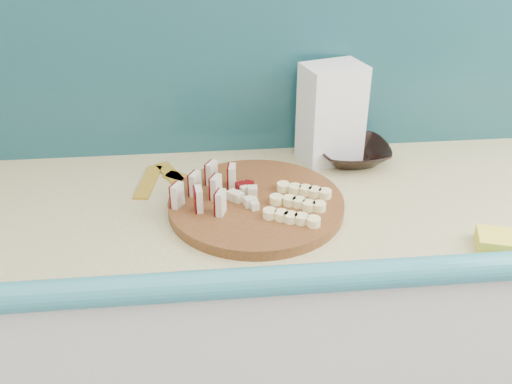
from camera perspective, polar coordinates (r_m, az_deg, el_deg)
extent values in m
cube|color=white|center=(1.49, -10.03, 17.87)|extent=(3.60, 0.04, 2.60)
cube|color=white|center=(1.64, -4.25, -15.31)|extent=(2.20, 0.60, 0.88)
cube|color=tan|center=(1.35, -4.97, -1.67)|extent=(2.20, 0.60, 0.03)
cube|color=teal|center=(1.11, -4.59, -9.85)|extent=(2.20, 0.06, 0.03)
cube|color=teal|center=(1.51, -5.69, 12.81)|extent=(2.20, 0.02, 0.50)
cylinder|color=#48290F|center=(1.31, 0.00, -1.23)|extent=(0.53, 0.53, 0.03)
cube|color=beige|center=(1.28, -7.84, -0.36)|extent=(0.03, 0.04, 0.06)
cube|color=#4C0508|center=(1.28, -8.21, -0.29)|extent=(0.02, 0.03, 0.06)
cube|color=beige|center=(1.32, -6.08, 0.80)|extent=(0.03, 0.04, 0.06)
cube|color=#4C0508|center=(1.32, -6.44, 0.86)|extent=(0.02, 0.03, 0.06)
cube|color=beige|center=(1.36, -4.43, 1.89)|extent=(0.03, 0.04, 0.06)
cube|color=#4C0508|center=(1.36, -4.78, 1.94)|extent=(0.02, 0.03, 0.06)
cube|color=beige|center=(1.26, -5.72, -0.72)|extent=(0.03, 0.04, 0.06)
cube|color=#4C0508|center=(1.26, -6.10, -0.66)|extent=(0.02, 0.03, 0.06)
cube|color=beige|center=(1.30, -4.00, 0.47)|extent=(0.03, 0.04, 0.06)
cube|color=#4C0508|center=(1.30, -4.37, 0.53)|extent=(0.02, 0.03, 0.06)
cube|color=beige|center=(1.34, -2.39, 1.58)|extent=(0.03, 0.04, 0.06)
cube|color=#4C0508|center=(1.35, -2.75, 1.63)|extent=(0.02, 0.03, 0.06)
cube|color=beige|center=(1.24, -3.53, -1.09)|extent=(0.03, 0.04, 0.06)
cube|color=#4C0508|center=(1.24, -3.92, -1.03)|extent=(0.02, 0.03, 0.06)
cube|color=beige|center=(1.30, -0.66, -0.27)|extent=(0.02, 0.02, 0.02)
cube|color=beige|center=(1.31, -0.35, -0.08)|extent=(0.02, 0.02, 0.02)
cube|color=#4C0508|center=(1.32, -0.51, 0.26)|extent=(0.02, 0.02, 0.02)
cube|color=beige|center=(1.32, -1.10, 0.01)|extent=(0.02, 0.02, 0.02)
cube|color=beige|center=(1.32, -1.64, 0.03)|extent=(0.02, 0.02, 0.02)
cube|color=beige|center=(1.31, -2.16, -0.24)|extent=(0.02, 0.02, 0.02)
cube|color=beige|center=(1.30, -1.42, -0.40)|extent=(0.02, 0.02, 0.02)
cube|color=beige|center=(1.29, -1.15, -0.67)|extent=(0.02, 0.02, 0.02)
cube|color=#4C0508|center=(1.29, -0.35, -0.75)|extent=(0.02, 0.02, 0.02)
cylinder|color=#FFEE9B|center=(1.24, 1.37, -2.14)|extent=(0.03, 0.03, 0.02)
cylinder|color=#FFEE9B|center=(1.23, 2.45, -2.32)|extent=(0.03, 0.03, 0.02)
cylinder|color=#FFEE9B|center=(1.23, 3.54, -2.50)|extent=(0.03, 0.03, 0.02)
cylinder|color=#FFEE9B|center=(1.22, 4.64, -2.68)|extent=(0.03, 0.03, 0.02)
cylinder|color=#FFEE9B|center=(1.22, 5.74, -2.87)|extent=(0.03, 0.03, 0.02)
cylinder|color=#FFEE9B|center=(1.29, 2.14, -0.76)|extent=(0.03, 0.03, 0.02)
cylinder|color=#FFEE9B|center=(1.28, 3.18, -0.93)|extent=(0.03, 0.03, 0.02)
cylinder|color=#FFEE9B|center=(1.28, 4.23, -1.10)|extent=(0.03, 0.03, 0.02)
cylinder|color=#FFEE9B|center=(1.27, 5.28, -1.27)|extent=(0.03, 0.03, 0.02)
cylinder|color=#FFEE9B|center=(1.27, 6.34, -1.44)|extent=(0.03, 0.03, 0.02)
cylinder|color=#FFEE9B|center=(1.34, 2.84, 0.51)|extent=(0.03, 0.03, 0.02)
cylinder|color=#FFEE9B|center=(1.33, 3.85, 0.35)|extent=(0.03, 0.03, 0.02)
cylinder|color=#FFEE9B|center=(1.33, 4.86, 0.19)|extent=(0.03, 0.03, 0.02)
cylinder|color=#FFEE9B|center=(1.32, 5.88, 0.03)|extent=(0.03, 0.03, 0.02)
cylinder|color=#FFEE9B|center=(1.32, 6.90, -0.13)|extent=(0.03, 0.03, 0.02)
imported|color=black|center=(1.54, 9.64, 3.88)|extent=(0.20, 0.20, 0.05)
cube|color=silver|center=(1.50, 7.53, 7.78)|extent=(0.18, 0.15, 0.26)
cube|color=yellow|center=(1.29, 23.44, -4.60)|extent=(0.12, 0.10, 0.03)
cube|color=gold|center=(1.45, -10.72, 1.00)|extent=(0.06, 0.17, 0.01)
cube|color=gold|center=(1.46, -8.24, 1.52)|extent=(0.10, 0.17, 0.01)
cube|color=gold|center=(1.43, -6.19, 1.03)|extent=(0.16, 0.12, 0.01)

